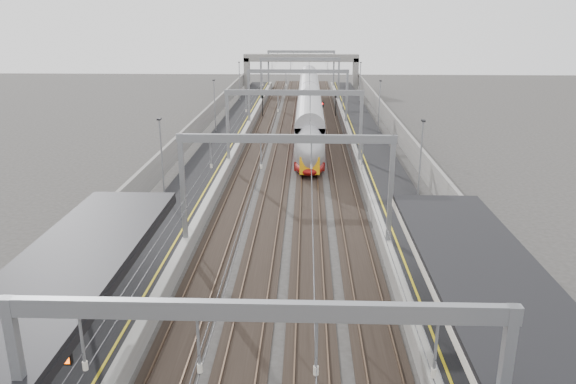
{
  "coord_description": "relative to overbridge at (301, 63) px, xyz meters",
  "views": [
    {
      "loc": [
        1.2,
        -10.33,
        14.39
      ],
      "look_at": [
        0.0,
        25.23,
        3.02
      ],
      "focal_mm": 35.0,
      "sensor_mm": 36.0,
      "label": 1
    }
  ],
  "objects": [
    {
      "name": "train",
      "position": [
        1.5,
        -37.48,
        -3.09
      ],
      "size": [
        2.88,
        52.49,
        4.55
      ],
      "color": "maroon",
      "rests_on": "ground"
    },
    {
      "name": "wall_left",
      "position": [
        -11.2,
        -55.0,
        -3.71
      ],
      "size": [
        0.3,
        120.0,
        3.2
      ],
      "primitive_type": "cube",
      "color": "slate",
      "rests_on": "ground"
    },
    {
      "name": "canopy_right",
      "position": [
        8.03,
        -97.01,
        -0.22
      ],
      "size": [
        4.4,
        30.0,
        4.24
      ],
      "color": "black",
      "rests_on": "platform_right"
    },
    {
      "name": "signal_green",
      "position": [
        -5.2,
        -29.67,
        -2.89
      ],
      "size": [
        0.32,
        0.32,
        3.48
      ],
      "color": "black",
      "rests_on": "ground"
    },
    {
      "name": "signal_red_near",
      "position": [
        3.2,
        -37.79,
        -2.89
      ],
      "size": [
        0.32,
        0.32,
        3.48
      ],
      "color": "black",
      "rests_on": "ground"
    },
    {
      "name": "tracks",
      "position": [
        0.0,
        -55.0,
        -5.26
      ],
      "size": [
        11.4,
        140.0,
        0.2
      ],
      "color": "black",
      "rests_on": "ground"
    },
    {
      "name": "wall_right",
      "position": [
        11.2,
        -55.0,
        -3.71
      ],
      "size": [
        0.3,
        120.0,
        3.2
      ],
      "primitive_type": "cube",
      "color": "slate",
      "rests_on": "ground"
    },
    {
      "name": "platform_right",
      "position": [
        8.0,
        -55.0,
        -4.81
      ],
      "size": [
        4.0,
        120.0,
        1.0
      ],
      "primitive_type": "cube",
      "color": "black",
      "rests_on": "ground"
    },
    {
      "name": "platform_left",
      "position": [
        -8.0,
        -55.0,
        -4.81
      ],
      "size": [
        4.0,
        120.0,
        1.0
      ],
      "primitive_type": "cube",
      "color": "black",
      "rests_on": "ground"
    },
    {
      "name": "overbridge",
      "position": [
        0.0,
        0.0,
        0.0
      ],
      "size": [
        22.0,
        2.2,
        6.9
      ],
      "color": "slate",
      "rests_on": "ground"
    },
    {
      "name": "signal_red_far",
      "position": [
        5.4,
        -28.75,
        -2.89
      ],
      "size": [
        0.32,
        0.32,
        3.48
      ],
      "color": "black",
      "rests_on": "ground"
    },
    {
      "name": "overhead_line",
      "position": [
        0.0,
        -48.38,
        0.83
      ],
      "size": [
        13.0,
        140.0,
        6.6
      ],
      "color": "gray",
      "rests_on": "platform_left"
    }
  ]
}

